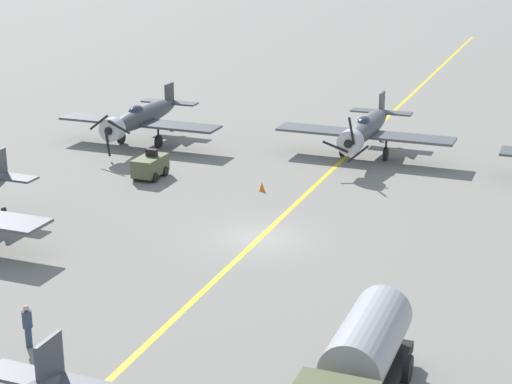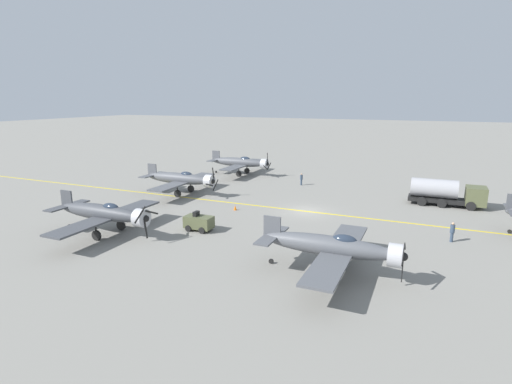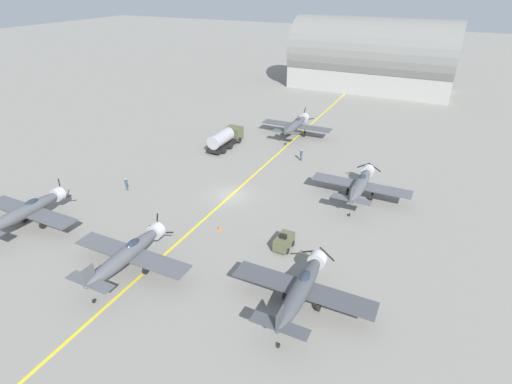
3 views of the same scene
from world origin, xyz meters
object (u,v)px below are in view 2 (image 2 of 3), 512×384
object	(u,v)px
airplane_near_right	(105,213)
airplane_mid_right	(333,247)
ground_crew_walking	(301,179)
tow_tractor	(199,222)
fuel_tanker	(447,193)
ground_crew_inspecting	(452,231)
airplane_near_center	(182,179)
traffic_cone	(235,208)
airplane_near_left	(241,162)

from	to	relation	value
airplane_near_right	airplane_mid_right	distance (m)	20.48
ground_crew_walking	tow_tractor	bearing A→B (deg)	-6.76
fuel_tanker	ground_crew_inspecting	bearing A→B (deg)	0.83
airplane_near_center	airplane_near_right	size ratio (longest dim) A/B	1.00
airplane_near_center	ground_crew_inspecting	world-z (taller)	airplane_near_center
airplane_mid_right	traffic_cone	xyz separation A→B (m)	(-11.91, -13.51, -1.74)
airplane_near_right	airplane_mid_right	size ratio (longest dim) A/B	1.00
ground_crew_walking	traffic_cone	bearing A→B (deg)	-10.05
airplane_near_right	ground_crew_walking	distance (m)	28.90
airplane_mid_right	ground_crew_inspecting	bearing A→B (deg)	128.96
airplane_near_left	tow_tractor	size ratio (longest dim) A/B	4.62
airplane_near_center	fuel_tanker	world-z (taller)	airplane_near_center
airplane_near_left	ground_crew_inspecting	xyz separation A→B (m)	(20.36, 29.76, -1.07)
airplane_near_left	fuel_tanker	bearing A→B (deg)	85.64
fuel_tanker	ground_crew_walking	world-z (taller)	fuel_tanker
airplane_near_right	traffic_cone	distance (m)	13.87
ground_crew_walking	ground_crew_inspecting	bearing A→B (deg)	47.89
airplane_near_left	fuel_tanker	world-z (taller)	airplane_near_left
airplane_mid_right	airplane_near_left	distance (m)	37.83
airplane_near_center	airplane_mid_right	xyz separation A→B (m)	(15.82, 23.03, 0.00)
airplane_near_right	tow_tractor	distance (m)	8.33
fuel_tanker	tow_tractor	xyz separation A→B (m)	(18.85, -21.12, -0.72)
airplane_near_right	traffic_cone	size ratio (longest dim) A/B	21.82
airplane_near_right	ground_crew_walking	size ratio (longest dim) A/B	7.16
fuel_tanker	airplane_near_right	bearing A→B (deg)	-50.45
ground_crew_walking	airplane_near_right	bearing A→B (deg)	-19.62
ground_crew_walking	ground_crew_inspecting	xyz separation A→B (m)	(16.81, 18.60, 0.03)
airplane_near_right	fuel_tanker	bearing A→B (deg)	122.53
fuel_tanker	ground_crew_inspecting	size ratio (longest dim) A/B	4.62
tow_tractor	ground_crew_inspecting	size ratio (longest dim) A/B	1.50
airplane_near_center	airplane_near_left	distance (m)	15.04
airplane_mid_right	ground_crew_walking	xyz separation A→B (m)	(-27.26, -10.79, -1.10)
airplane_mid_right	tow_tractor	distance (m)	14.25
airplane_near_left	fuel_tanker	size ratio (longest dim) A/B	1.50
tow_tractor	airplane_near_left	bearing A→B (deg)	-162.25
fuel_tanker	ground_crew_inspecting	distance (m)	12.84
airplane_near_right	traffic_cone	xyz separation A→B (m)	(-11.86, 6.98, -1.74)
airplane_near_center	airplane_near_left	bearing A→B (deg)	170.15
fuel_tanker	traffic_cone	size ratio (longest dim) A/B	14.55
airplane_near_left	tow_tractor	xyz separation A→B (m)	(26.39, 8.45, -1.22)
airplane_near_center	airplane_near_right	world-z (taller)	airplane_near_center
traffic_cone	airplane_mid_right	bearing A→B (deg)	48.58
airplane_mid_right	airplane_near_left	xyz separation A→B (m)	(-30.81, -21.94, 0.00)
airplane_near_right	fuel_tanker	distance (m)	36.46
airplane_near_center	ground_crew_walking	xyz separation A→B (m)	(-11.44, 12.24, -1.10)
airplane_near_center	tow_tractor	xyz separation A→B (m)	(11.40, 9.53, -1.22)
airplane_near_center	airplane_near_right	xyz separation A→B (m)	(15.76, 2.54, 0.00)
tow_tractor	ground_crew_inspecting	bearing A→B (deg)	105.80
fuel_tanker	airplane_near_center	bearing A→B (deg)	-76.33
fuel_tanker	ground_crew_walking	xyz separation A→B (m)	(-3.99, -18.41, -0.60)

